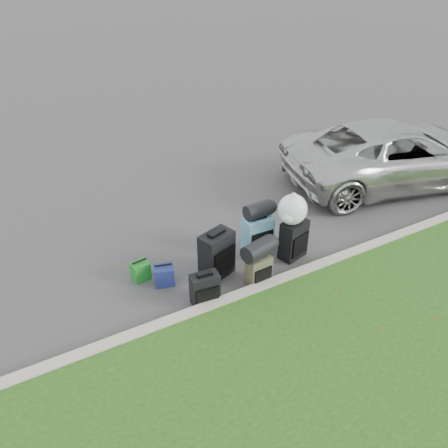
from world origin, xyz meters
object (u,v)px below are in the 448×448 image
suitcase_small_black (205,289)px  suitcase_olive (259,270)px  suitcase_teal (257,236)px  suitcase_large_black_right (293,239)px  tote_green (140,271)px  tote_navy (164,275)px  suv (396,154)px  suitcase_large_black_left (217,255)px

suitcase_small_black → suitcase_olive: suitcase_small_black is taller
suitcase_small_black → suitcase_teal: suitcase_teal is taller
suitcase_large_black_right → tote_green: 2.51m
suitcase_teal → suitcase_large_black_right: (0.46, -0.37, -0.00)m
tote_green → tote_navy: bearing=-54.5°
suv → suitcase_teal: (-4.02, -0.83, -0.32)m
suitcase_small_black → suitcase_large_black_right: bearing=16.9°
tote_navy → suitcase_small_black: bearing=-47.2°
suitcase_large_black_left → suitcase_teal: bearing=-6.3°
suitcase_teal → suitcase_large_black_left: bearing=-166.6°
suitcase_small_black → suitcase_large_black_left: 0.70m
tote_green → suitcase_small_black: bearing=-66.0°
suitcase_large_black_left → suv: bearing=-6.5°
suitcase_small_black → suitcase_olive: (0.91, 0.00, -0.00)m
suitcase_large_black_left → tote_green: size_ratio=2.54×
suitcase_olive → suitcase_teal: size_ratio=0.74×
suv → suitcase_small_black: 5.57m
suitcase_large_black_left → tote_navy: bearing=149.3°
suitcase_large_black_right → tote_green: suitcase_large_black_right is taller
suitcase_olive → suitcase_small_black: bearing=177.3°
suitcase_teal → suitcase_small_black: bearing=-150.9°
suitcase_large_black_left → suitcase_teal: suitcase_large_black_left is taller
suitcase_large_black_right → tote_navy: (-2.13, 0.37, -0.18)m
tote_navy → suitcase_large_black_right: bearing=6.3°
suv → tote_green: size_ratio=16.10×
suitcase_small_black → suv: bearing=22.6°
suitcase_small_black → suitcase_olive: size_ratio=1.01×
suv → suitcase_small_black: (-5.34, -1.53, -0.41)m
suitcase_olive → suitcase_large_black_left: bearing=128.1°
suv → suitcase_olive: bearing=122.6°
suv → tote_navy: size_ratio=15.24×
suitcase_teal → tote_green: size_ratio=2.28×
suitcase_large_black_left → tote_navy: suitcase_large_black_left is taller
suv → suitcase_teal: bearing=115.3°
suv → suitcase_large_black_left: suv is taller
suitcase_small_black → tote_navy: suitcase_small_black is taller
suitcase_teal → tote_green: (-1.95, 0.28, -0.19)m
suitcase_small_black → tote_navy: size_ratio=1.61×
suitcase_olive → tote_navy: size_ratio=1.59×
suv → suitcase_olive: 4.71m
suitcase_large_black_right → suv: bearing=4.2°
suitcase_olive → tote_green: (-1.53, 0.98, -0.10)m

